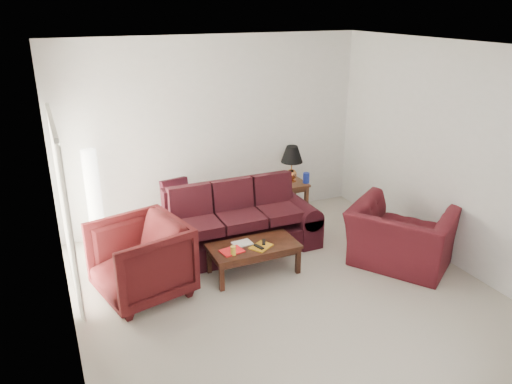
% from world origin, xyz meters
% --- Properties ---
extents(floor, '(5.00, 5.00, 0.00)m').
position_xyz_m(floor, '(0.00, 0.00, 0.00)').
color(floor, beige).
rests_on(floor, ground).
extents(blinds, '(0.10, 2.00, 2.16)m').
position_xyz_m(blinds, '(-2.42, 1.30, 1.08)').
color(blinds, silver).
rests_on(blinds, ground).
extents(sofa, '(2.38, 1.09, 0.96)m').
position_xyz_m(sofa, '(-0.10, 1.28, 0.48)').
color(sofa, black).
rests_on(sofa, ground).
extents(throw_pillow, '(0.45, 0.28, 0.43)m').
position_xyz_m(throw_pillow, '(-0.80, 2.08, 0.74)').
color(throw_pillow, black).
rests_on(throw_pillow, sofa).
extents(end_table, '(0.55, 0.55, 0.59)m').
position_xyz_m(end_table, '(1.19, 2.15, 0.29)').
color(end_table, brown).
rests_on(end_table, ground).
extents(table_lamp, '(0.38, 0.38, 0.62)m').
position_xyz_m(table_lamp, '(1.25, 2.19, 0.90)').
color(table_lamp, '#CA7D3F').
rests_on(table_lamp, end_table).
extents(clock, '(0.16, 0.09, 0.15)m').
position_xyz_m(clock, '(1.03, 1.98, 0.66)').
color(clock, silver).
rests_on(clock, end_table).
extents(blue_canister, '(0.13, 0.13, 0.18)m').
position_xyz_m(blue_canister, '(1.44, 2.00, 0.68)').
color(blue_canister, navy).
rests_on(blue_canister, end_table).
extents(picture_frame, '(0.22, 0.23, 0.06)m').
position_xyz_m(picture_frame, '(1.06, 2.28, 0.68)').
color(picture_frame, silver).
rests_on(picture_frame, end_table).
extents(floor_lamp, '(0.25, 0.25, 1.53)m').
position_xyz_m(floor_lamp, '(-1.97, 2.20, 0.77)').
color(floor_lamp, white).
rests_on(floor_lamp, ground).
extents(armchair_left, '(1.28, 1.26, 0.97)m').
position_xyz_m(armchair_left, '(-1.64, 0.64, 0.48)').
color(armchair_left, '#3F0E10').
rests_on(armchair_left, ground).
extents(armchair_right, '(1.69, 1.74, 0.86)m').
position_xyz_m(armchair_right, '(1.79, -0.04, 0.43)').
color(armchair_right, '#430F16').
rests_on(armchair_right, ground).
extents(coffee_table, '(1.33, 0.98, 0.42)m').
position_xyz_m(coffee_table, '(-0.16, 0.57, 0.21)').
color(coffee_table, black).
rests_on(coffee_table, ground).
extents(magazine_red, '(0.32, 0.26, 0.02)m').
position_xyz_m(magazine_red, '(-0.49, 0.51, 0.43)').
color(magazine_red, red).
rests_on(magazine_red, coffee_table).
extents(magazine_white, '(0.27, 0.21, 0.01)m').
position_xyz_m(magazine_white, '(-0.29, 0.66, 0.43)').
color(magazine_white, silver).
rests_on(magazine_white, coffee_table).
extents(magazine_orange, '(0.35, 0.33, 0.02)m').
position_xyz_m(magazine_orange, '(-0.09, 0.47, 0.43)').
color(magazine_orange, '#BA8015').
rests_on(magazine_orange, coffee_table).
extents(remote_a, '(0.09, 0.17, 0.02)m').
position_xyz_m(remote_a, '(-0.14, 0.44, 0.45)').
color(remote_a, black).
rests_on(remote_a, coffee_table).
extents(remote_b, '(0.11, 0.16, 0.02)m').
position_xyz_m(remote_b, '(-0.02, 0.54, 0.45)').
color(remote_b, black).
rests_on(remote_b, coffee_table).
extents(yellow_glass, '(0.09, 0.09, 0.12)m').
position_xyz_m(yellow_glass, '(-0.51, 0.42, 0.48)').
color(yellow_glass, yellow).
rests_on(yellow_glass, coffee_table).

